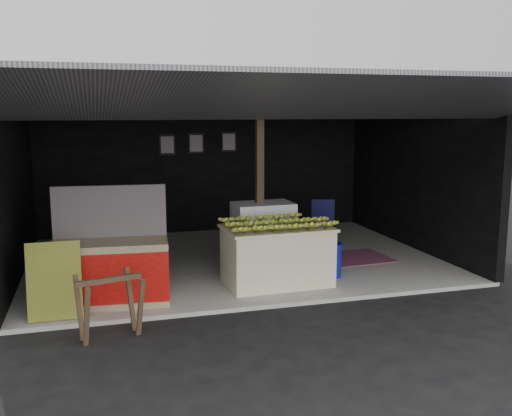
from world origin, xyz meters
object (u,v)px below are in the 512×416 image
object	(u,v)px
neighbor_stall	(111,269)
plastic_chair	(323,220)
banana_table	(277,255)
white_crate	(263,235)
sawhorse	(109,300)
water_barrel	(330,261)

from	to	relation	value
neighbor_stall	plastic_chair	distance (m)	4.42
banana_table	white_crate	xyz separation A→B (m)	(0.08, 0.99, 0.10)
plastic_chair	neighbor_stall	bearing A→B (deg)	-131.97
sawhorse	water_barrel	size ratio (longest dim) A/B	1.59
sawhorse	plastic_chair	bearing A→B (deg)	25.12
neighbor_stall	plastic_chair	bearing A→B (deg)	33.23
neighbor_stall	sawhorse	world-z (taller)	neighbor_stall
white_crate	sawhorse	size ratio (longest dim) A/B	1.34
banana_table	water_barrel	xyz separation A→B (m)	(0.91, 0.13, -0.19)
plastic_chair	banana_table	bearing A→B (deg)	-108.94
banana_table	sawhorse	xyz separation A→B (m)	(-2.45, -1.32, -0.03)
sawhorse	banana_table	bearing A→B (deg)	14.56
white_crate	plastic_chair	bearing A→B (deg)	30.17
white_crate	plastic_chair	xyz separation A→B (m)	(1.43, 0.89, 0.00)
white_crate	sawhorse	xyz separation A→B (m)	(-2.53, -2.31, -0.13)
sawhorse	plastic_chair	xyz separation A→B (m)	(3.96, 3.19, 0.13)
neighbor_stall	water_barrel	world-z (taller)	neighbor_stall
white_crate	banana_table	bearing A→B (deg)	-96.25
neighbor_stall	white_crate	bearing A→B (deg)	30.99
white_crate	neighbor_stall	world-z (taller)	neighbor_stall
sawhorse	plastic_chair	world-z (taller)	plastic_chair
banana_table	neighbor_stall	distance (m)	2.40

